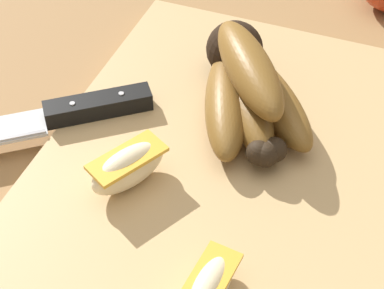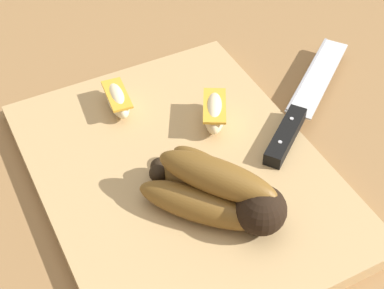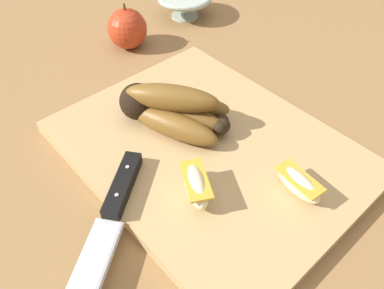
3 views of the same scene
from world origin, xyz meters
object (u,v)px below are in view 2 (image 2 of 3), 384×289
banana_bunch (218,192)px  chefs_knife (297,114)px  apple_wedge_near (214,112)px  apple_wedge_middle (117,100)px

banana_bunch → chefs_knife: size_ratio=0.70×
banana_bunch → chefs_knife: (-0.08, 0.16, -0.02)m
apple_wedge_near → apple_wedge_middle: 0.13m
banana_bunch → chefs_knife: banana_bunch is taller
chefs_knife → apple_wedge_near: apple_wedge_near is taller
chefs_knife → apple_wedge_near: 0.11m
apple_wedge_near → apple_wedge_middle: bearing=-129.6°
banana_bunch → apple_wedge_middle: (-0.21, -0.04, -0.01)m
banana_bunch → apple_wedge_near: size_ratio=2.23×
chefs_knife → apple_wedge_near: size_ratio=3.20×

